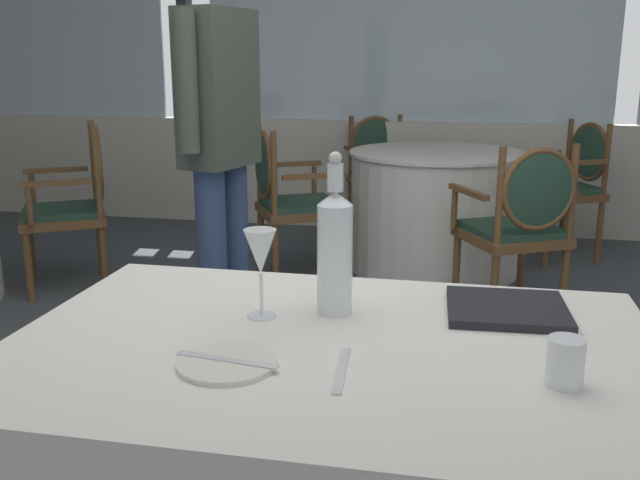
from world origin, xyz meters
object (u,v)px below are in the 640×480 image
(dining_chair_1_0, at_px, (522,219))
(diner_person_1, at_px, (219,130))
(side_plate, at_px, (227,363))
(water_tumbler, at_px, (565,362))
(water_bottle, at_px, (335,249))
(wine_glass, at_px, (260,254))
(dining_chair_0_2, at_px, (78,195))
(menu_book, at_px, (507,309))
(dining_chair_1_3, at_px, (286,193))
(dining_chair_1_1, at_px, (570,178))
(dining_chair_1_2, at_px, (381,166))

(dining_chair_1_0, distance_m, diner_person_1, 1.58)
(side_plate, bearing_deg, water_tumbler, 3.75)
(water_bottle, height_order, water_tumbler, water_bottle)
(wine_glass, xyz_separation_m, dining_chair_0_2, (-1.75, 2.23, -0.35))
(side_plate, height_order, menu_book, menu_book)
(dining_chair_1_3, height_order, diner_person_1, diner_person_1)
(dining_chair_0_2, bearing_deg, dining_chair_1_1, 172.11)
(dining_chair_0_2, height_order, diner_person_1, diner_person_1)
(dining_chair_0_2, relative_size, diner_person_1, 0.54)
(dining_chair_1_0, xyz_separation_m, diner_person_1, (-1.33, -0.71, 0.48))
(water_bottle, distance_m, dining_chair_1_0, 2.21)
(water_tumbler, xyz_separation_m, dining_chair_1_1, (0.52, 3.71, -0.26))
(dining_chair_0_2, relative_size, dining_chair_1_0, 1.05)
(dining_chair_1_1, bearing_deg, diner_person_1, 21.61)
(side_plate, height_order, water_tumbler, water_tumbler)
(menu_book, xyz_separation_m, dining_chair_1_3, (-1.13, 2.44, -0.22))
(water_tumbler, bearing_deg, menu_book, 102.56)
(water_tumbler, height_order, dining_chair_1_0, dining_chair_1_0)
(wine_glass, relative_size, diner_person_1, 0.11)
(water_tumbler, distance_m, dining_chair_0_2, 3.42)
(side_plate, height_order, dining_chair_1_2, dining_chair_1_2)
(water_tumbler, xyz_separation_m, diner_person_1, (-1.22, 1.68, 0.22))
(water_tumbler, bearing_deg, dining_chair_1_0, 87.28)
(wine_glass, bearing_deg, side_plate, -88.21)
(water_bottle, xyz_separation_m, wine_glass, (-0.15, -0.06, -0.00))
(wine_glass, height_order, dining_chair_1_1, wine_glass)
(water_tumbler, relative_size, dining_chair_0_2, 0.09)
(dining_chair_0_2, bearing_deg, wine_glass, 96.73)
(wine_glass, relative_size, dining_chair_1_3, 0.21)
(side_plate, height_order, water_bottle, water_bottle)
(menu_book, distance_m, dining_chair_1_2, 3.84)
(side_plate, height_order, dining_chair_0_2, dining_chair_0_2)
(menu_book, bearing_deg, dining_chair_1_2, 98.18)
(dining_chair_1_2, bearing_deg, water_tumbler, -16.85)
(wine_glass, relative_size, menu_book, 0.76)
(dining_chair_1_2, bearing_deg, diner_person_1, -37.52)
(water_bottle, xyz_separation_m, dining_chair_1_2, (-0.34, 3.84, -0.38))
(dining_chair_1_2, height_order, dining_chair_1_3, dining_chair_1_3)
(side_plate, relative_size, wine_glass, 0.95)
(diner_person_1, bearing_deg, menu_book, -35.26)
(water_bottle, distance_m, dining_chair_1_3, 2.65)
(dining_chair_0_2, bearing_deg, water_bottle, 99.86)
(menu_book, bearing_deg, diner_person_1, 127.91)
(dining_chair_1_0, bearing_deg, wine_glass, 133.58)
(side_plate, xyz_separation_m, dining_chair_1_1, (1.13, 3.75, -0.22))
(dining_chair_1_1, bearing_deg, water_tumbler, 54.17)
(dining_chair_1_3, bearing_deg, dining_chair_0_2, 168.64)
(dining_chair_1_1, height_order, dining_chair_1_3, dining_chair_1_3)
(water_bottle, distance_m, diner_person_1, 1.59)
(water_tumbler, height_order, menu_book, water_tumbler)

